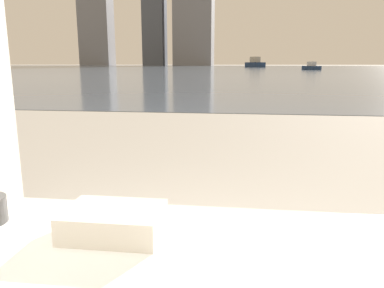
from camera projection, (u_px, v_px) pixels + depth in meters
name	position (u px, v px, depth m)	size (l,w,h in m)	color
towel_stack	(114.00, 222.00, 1.10)	(0.28, 0.20, 0.08)	silver
harbor_water	(240.00, 68.00, 60.58)	(180.00, 110.00, 0.01)	slate
harbor_boat_0	(255.00, 64.00, 75.69)	(4.03, 5.83, 2.08)	navy
harbor_boat_2	(311.00, 67.00, 49.41)	(2.20, 2.97, 1.07)	navy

